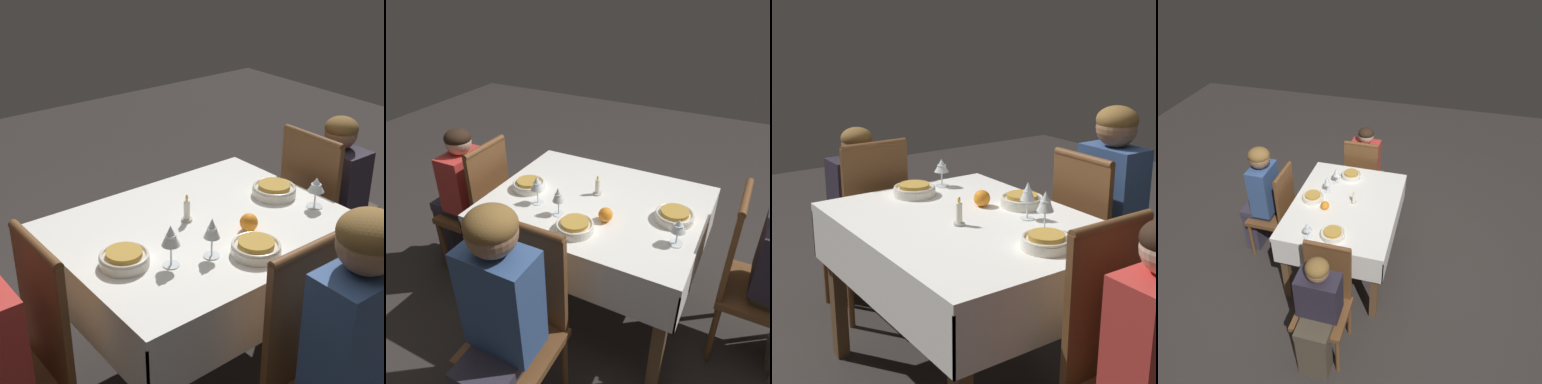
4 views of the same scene
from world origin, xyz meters
The scene contains 16 objects.
ground_plane centered at (0.00, 0.00, 0.00)m, with size 8.00×8.00×0.00m, color #332D2B.
dining_table centered at (0.00, 0.00, 0.65)m, with size 1.16×0.91×0.76m.
chair_north centered at (0.04, 0.69, 0.51)m, with size 0.38×0.38×0.97m.
chair_west centered at (-0.82, -0.07, 0.51)m, with size 0.38×0.38×0.97m.
chair_east centered at (0.82, 0.04, 0.51)m, with size 0.38×0.38×0.97m.
person_adult_denim centered at (0.04, 0.85, 0.66)m, with size 0.30×0.34×1.16m.
person_child_dark centered at (-0.98, -0.07, 0.55)m, with size 0.33×0.30×1.01m.
person_child_red centered at (0.98, 0.04, 0.56)m, with size 0.33×0.30×1.02m.
bowl_north centered at (-0.02, 0.29, 0.79)m, with size 0.19×0.19×0.06m.
wine_glass_north centered at (0.12, 0.21, 0.87)m, with size 0.06×0.06×0.16m.
bowl_west centered at (-0.42, -0.02, 0.79)m, with size 0.19×0.19×0.06m.
wine_glass_west centered at (-0.48, 0.17, 0.86)m, with size 0.07×0.07×0.14m.
bowl_east centered at (0.41, 0.06, 0.79)m, with size 0.18×0.18×0.06m.
wine_glass_east centered at (0.28, 0.16, 0.88)m, with size 0.07×0.07×0.16m.
candle_centerpiece centered at (0.03, -0.07, 0.80)m, with size 0.05×0.05×0.12m.
orange_fruit centered at (-0.12, 0.15, 0.80)m, with size 0.07×0.07×0.07m, color orange.
Camera 4 is at (-2.45, -0.71, 2.79)m, focal length 35.00 mm.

